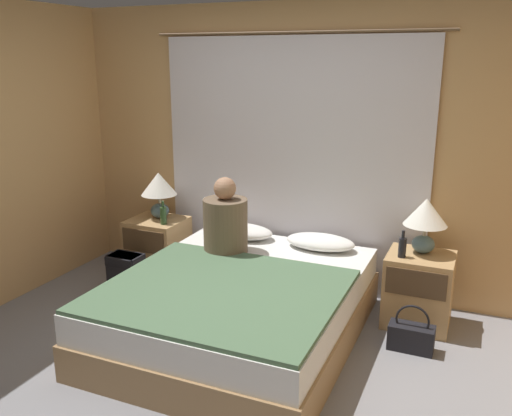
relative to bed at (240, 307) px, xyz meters
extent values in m
plane|color=gray|center=(0.00, -0.65, -0.24)|extent=(16.00, 16.00, 0.00)
cube|color=tan|center=(0.00, 1.15, 1.01)|extent=(4.29, 0.06, 2.50)
cube|color=silver|center=(0.00, 1.09, 0.87)|extent=(2.40, 0.02, 2.22)
cylinder|color=brown|center=(0.00, 1.09, 2.00)|extent=(2.60, 0.02, 0.02)
cube|color=#99754C|center=(0.00, 0.00, -0.11)|extent=(1.67, 2.07, 0.26)
cube|color=white|center=(0.00, 0.00, 0.13)|extent=(1.63, 2.03, 0.22)
cube|color=tan|center=(-1.20, 0.74, 0.05)|extent=(0.50, 0.45, 0.57)
cube|color=#4C3823|center=(-1.20, 0.51, 0.19)|extent=(0.44, 0.02, 0.21)
cube|color=tan|center=(1.20, 0.74, 0.05)|extent=(0.50, 0.45, 0.57)
cube|color=#4C3823|center=(1.20, 0.51, 0.19)|extent=(0.44, 0.02, 0.21)
ellipsoid|color=slate|center=(-1.20, 0.80, 0.41)|extent=(0.17, 0.17, 0.14)
cylinder|color=#B2A893|center=(-1.20, 0.80, 0.52)|extent=(0.02, 0.02, 0.09)
cone|color=white|center=(-1.20, 0.80, 0.67)|extent=(0.33, 0.33, 0.21)
ellipsoid|color=slate|center=(1.20, 0.80, 0.41)|extent=(0.17, 0.17, 0.14)
cylinder|color=#B2A893|center=(1.20, 0.80, 0.52)|extent=(0.02, 0.02, 0.09)
cone|color=white|center=(1.20, 0.80, 0.67)|extent=(0.33, 0.33, 0.21)
ellipsoid|color=white|center=(-0.37, 0.83, 0.30)|extent=(0.59, 0.33, 0.12)
ellipsoid|color=white|center=(0.37, 0.83, 0.30)|extent=(0.59, 0.33, 0.12)
cube|color=#4C6B4C|center=(0.00, -0.30, 0.26)|extent=(1.61, 1.42, 0.03)
cylinder|color=brown|center=(-0.33, 0.45, 0.47)|extent=(0.37, 0.37, 0.45)
sphere|color=#A87A5B|center=(-0.33, 0.45, 0.78)|extent=(0.18, 0.18, 0.18)
cylinder|color=#2D4C28|center=(-1.06, 0.64, 0.42)|extent=(0.06, 0.06, 0.16)
cylinder|color=#2D4C28|center=(-1.06, 0.64, 0.53)|extent=(0.02, 0.02, 0.06)
cylinder|color=black|center=(1.07, 0.64, 0.41)|extent=(0.06, 0.06, 0.15)
cylinder|color=black|center=(1.07, 0.64, 0.52)|extent=(0.02, 0.02, 0.06)
cube|color=black|center=(-1.23, 0.27, -0.05)|extent=(0.29, 0.19, 0.38)
cube|color=black|center=(-1.23, 0.25, 0.10)|extent=(0.26, 0.20, 0.08)
cube|color=black|center=(1.22, 0.30, -0.14)|extent=(0.32, 0.15, 0.19)
torus|color=black|center=(1.22, 0.30, -0.01)|extent=(0.24, 0.02, 0.24)
camera|label=1|loc=(1.58, -3.35, 1.81)|focal=38.00mm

